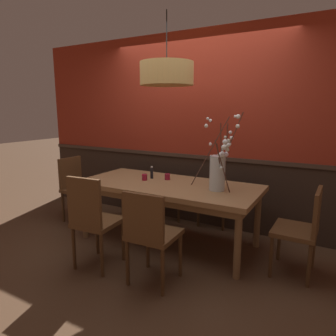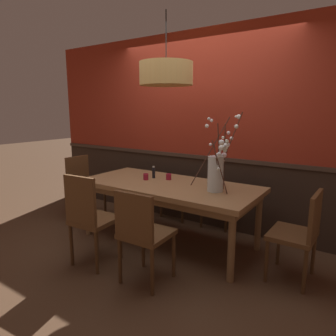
{
  "view_description": "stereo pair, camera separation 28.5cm",
  "coord_description": "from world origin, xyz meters",
  "px_view_note": "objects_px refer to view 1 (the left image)",
  "views": [
    {
      "loc": [
        1.71,
        -3.04,
        1.61
      ],
      "look_at": [
        0.0,
        0.0,
        0.92
      ],
      "focal_mm": 32.45,
      "sensor_mm": 36.0,
      "label": 1
    },
    {
      "loc": [
        1.95,
        -2.89,
        1.61
      ],
      "look_at": [
        0.0,
        0.0,
        0.92
      ],
      "focal_mm": 32.45,
      "sensor_mm": 36.0,
      "label": 2
    }
  ],
  "objects_px": {
    "chair_near_side_right": "(150,232)",
    "chair_far_side_right": "(216,187)",
    "chair_near_side_left": "(93,218)",
    "condiment_bottle": "(152,173)",
    "chair_head_east_end": "(303,226)",
    "vase_with_blossoms": "(218,170)",
    "chair_far_side_left": "(177,182)",
    "pendant_lamp": "(167,74)",
    "candle_holder_nearer_center": "(145,177)",
    "candle_holder_nearer_edge": "(167,177)",
    "chair_head_west_end": "(77,185)",
    "dining_table": "(168,190)"
  },
  "relations": [
    {
      "from": "candle_holder_nearer_center",
      "to": "condiment_bottle",
      "type": "distance_m",
      "value": 0.13
    },
    {
      "from": "chair_far_side_right",
      "to": "chair_head_east_end",
      "type": "bearing_deg",
      "value": -36.87
    },
    {
      "from": "dining_table",
      "to": "chair_near_side_right",
      "type": "bearing_deg",
      "value": -70.48
    },
    {
      "from": "condiment_bottle",
      "to": "pendant_lamp",
      "type": "bearing_deg",
      "value": -31.63
    },
    {
      "from": "chair_near_side_left",
      "to": "condiment_bottle",
      "type": "relative_size",
      "value": 6.23
    },
    {
      "from": "chair_near_side_right",
      "to": "candle_holder_nearer_center",
      "type": "bearing_deg",
      "value": 126.12
    },
    {
      "from": "chair_head_east_end",
      "to": "chair_near_side_right",
      "type": "bearing_deg",
      "value": -143.99
    },
    {
      "from": "chair_head_west_end",
      "to": "candle_holder_nearer_edge",
      "type": "bearing_deg",
      "value": 5.79
    },
    {
      "from": "chair_head_east_end",
      "to": "condiment_bottle",
      "type": "distance_m",
      "value": 1.84
    },
    {
      "from": "chair_near_side_left",
      "to": "condiment_bottle",
      "type": "height_order",
      "value": "chair_near_side_left"
    },
    {
      "from": "chair_near_side_left",
      "to": "pendant_lamp",
      "type": "bearing_deg",
      "value": 66.17
    },
    {
      "from": "candle_holder_nearer_edge",
      "to": "condiment_bottle",
      "type": "height_order",
      "value": "condiment_bottle"
    },
    {
      "from": "chair_head_east_end",
      "to": "vase_with_blossoms",
      "type": "relative_size",
      "value": 1.04
    },
    {
      "from": "chair_head_east_end",
      "to": "chair_head_west_end",
      "type": "xyz_separation_m",
      "value": [
        -3.02,
        0.04,
        0.02
      ]
    },
    {
      "from": "chair_far_side_left",
      "to": "candle_holder_nearer_center",
      "type": "xyz_separation_m",
      "value": [
        0.02,
        -0.89,
        0.26
      ]
    },
    {
      "from": "dining_table",
      "to": "pendant_lamp",
      "type": "bearing_deg",
      "value": -70.67
    },
    {
      "from": "chair_head_east_end",
      "to": "candle_holder_nearer_edge",
      "type": "height_order",
      "value": "chair_head_east_end"
    },
    {
      "from": "vase_with_blossoms",
      "to": "pendant_lamp",
      "type": "height_order",
      "value": "pendant_lamp"
    },
    {
      "from": "chair_head_east_end",
      "to": "candle_holder_nearer_center",
      "type": "relative_size",
      "value": 11.26
    },
    {
      "from": "chair_head_west_end",
      "to": "dining_table",
      "type": "bearing_deg",
      "value": -0.65
    },
    {
      "from": "dining_table",
      "to": "chair_head_west_end",
      "type": "distance_m",
      "value": 1.53
    },
    {
      "from": "chair_head_west_end",
      "to": "pendant_lamp",
      "type": "bearing_deg",
      "value": -3.45
    },
    {
      "from": "chair_head_east_end",
      "to": "chair_near_side_left",
      "type": "relative_size",
      "value": 0.9
    },
    {
      "from": "candle_holder_nearer_center",
      "to": "condiment_bottle",
      "type": "bearing_deg",
      "value": 79.52
    },
    {
      "from": "chair_head_west_end",
      "to": "chair_head_east_end",
      "type": "bearing_deg",
      "value": -0.72
    },
    {
      "from": "chair_head_west_end",
      "to": "vase_with_blossoms",
      "type": "xyz_separation_m",
      "value": [
        2.14,
        -0.01,
        0.44
      ]
    },
    {
      "from": "chair_head_east_end",
      "to": "chair_far_side_right",
      "type": "relative_size",
      "value": 0.94
    },
    {
      "from": "chair_far_side_right",
      "to": "candle_holder_nearer_center",
      "type": "height_order",
      "value": "chair_far_side_right"
    },
    {
      "from": "candle_holder_nearer_center",
      "to": "chair_near_side_left",
      "type": "bearing_deg",
      "value": -90.64
    },
    {
      "from": "chair_head_east_end",
      "to": "candle_holder_nearer_center",
      "type": "xyz_separation_m",
      "value": [
        -1.83,
        0.02,
        0.28
      ]
    },
    {
      "from": "chair_near_side_right",
      "to": "chair_far_side_right",
      "type": "bearing_deg",
      "value": 91.06
    },
    {
      "from": "candle_holder_nearer_center",
      "to": "candle_holder_nearer_edge",
      "type": "height_order",
      "value": "candle_holder_nearer_center"
    },
    {
      "from": "dining_table",
      "to": "condiment_bottle",
      "type": "distance_m",
      "value": 0.37
    },
    {
      "from": "chair_near_side_left",
      "to": "vase_with_blossoms",
      "type": "relative_size",
      "value": 1.16
    },
    {
      "from": "condiment_bottle",
      "to": "candle_holder_nearer_edge",
      "type": "bearing_deg",
      "value": 8.45
    },
    {
      "from": "chair_head_west_end",
      "to": "chair_far_side_right",
      "type": "bearing_deg",
      "value": 25.83
    },
    {
      "from": "chair_far_side_right",
      "to": "pendant_lamp",
      "type": "relative_size",
      "value": 1.21
    },
    {
      "from": "chair_head_west_end",
      "to": "chair_near_side_right",
      "type": "bearing_deg",
      "value": -26.03
    },
    {
      "from": "chair_far_side_left",
      "to": "vase_with_blossoms",
      "type": "bearing_deg",
      "value": -42.23
    },
    {
      "from": "pendant_lamp",
      "to": "dining_table",
      "type": "bearing_deg",
      "value": 109.33
    },
    {
      "from": "chair_head_west_end",
      "to": "vase_with_blossoms",
      "type": "height_order",
      "value": "vase_with_blossoms"
    },
    {
      "from": "chair_head_east_end",
      "to": "pendant_lamp",
      "type": "relative_size",
      "value": 1.14
    },
    {
      "from": "condiment_bottle",
      "to": "chair_head_west_end",
      "type": "bearing_deg",
      "value": -174.67
    },
    {
      "from": "dining_table",
      "to": "condiment_bottle",
      "type": "relative_size",
      "value": 13.69
    },
    {
      "from": "candle_holder_nearer_center",
      "to": "vase_with_blossoms",
      "type": "bearing_deg",
      "value": 0.33
    },
    {
      "from": "chair_far_side_left",
      "to": "chair_far_side_right",
      "type": "xyz_separation_m",
      "value": [
        0.63,
        0.0,
        0.01
      ]
    },
    {
      "from": "pendant_lamp",
      "to": "chair_head_west_end",
      "type": "bearing_deg",
      "value": 176.55
    },
    {
      "from": "condiment_bottle",
      "to": "pendant_lamp",
      "type": "xyz_separation_m",
      "value": [
        0.34,
        -0.21,
        1.17
      ]
    },
    {
      "from": "vase_with_blossoms",
      "to": "chair_near_side_right",
      "type": "bearing_deg",
      "value": -108.97
    },
    {
      "from": "chair_head_east_end",
      "to": "chair_near_side_left",
      "type": "distance_m",
      "value": 2.04
    }
  ]
}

